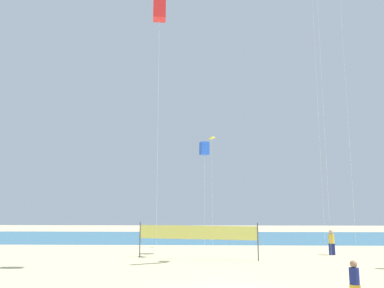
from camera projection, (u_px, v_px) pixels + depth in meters
ocean_band at (213, 237)px, 45.52m from camera, size 120.00×20.00×0.01m
beachgoer_navy_shirt at (355, 281)px, 13.98m from camera, size 0.35×0.35×1.52m
beachgoer_mustard_shirt at (332, 241)px, 28.52m from camera, size 0.41×0.41×1.78m
volleyball_net at (197, 234)px, 26.50m from camera, size 8.04×1.86×2.40m
kite_red_box at (159, 11)px, 23.70m from camera, size 0.83×0.83×15.72m
kite_yellow_diamond at (212, 139)px, 34.71m from camera, size 0.73×0.73×9.69m
kite_blue_box at (204, 149)px, 29.77m from camera, size 0.78×0.78×8.29m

